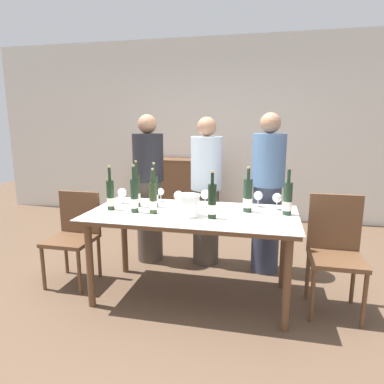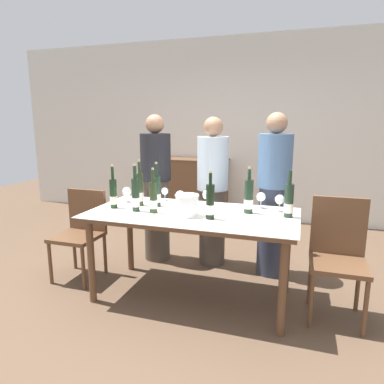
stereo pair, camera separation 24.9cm
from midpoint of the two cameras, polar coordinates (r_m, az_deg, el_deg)
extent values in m
plane|color=brown|center=(3.21, 2.33, -16.93)|extent=(12.00, 12.00, 0.00)
cube|color=silver|center=(5.48, 10.16, 10.05)|extent=(8.00, 0.10, 2.80)
cube|color=brown|center=(5.47, 1.03, 0.43)|extent=(1.14, 0.44, 0.94)
cube|color=brown|center=(5.40, 1.05, 5.45)|extent=(1.18, 0.46, 0.02)
cylinder|color=brown|center=(3.06, -14.19, -11.23)|extent=(0.06, 0.06, 0.73)
cylinder|color=brown|center=(2.64, 17.59, -15.18)|extent=(0.06, 0.06, 0.73)
cylinder|color=brown|center=(3.62, -8.35, -7.31)|extent=(0.06, 0.06, 0.73)
cylinder|color=brown|center=(3.28, 17.70, -9.79)|extent=(0.06, 0.06, 0.73)
cube|color=brown|center=(2.93, 2.45, -3.94)|extent=(1.74, 0.86, 0.04)
cube|color=white|center=(2.92, 2.45, -3.54)|extent=(1.77, 0.89, 0.01)
cylinder|color=white|center=(2.80, 1.72, -2.26)|extent=(0.19, 0.19, 0.18)
cylinder|color=white|center=(2.78, 1.73, -0.59)|extent=(0.20, 0.20, 0.01)
cylinder|color=#1E3323|center=(2.93, 11.84, -0.78)|extent=(0.08, 0.08, 0.29)
cylinder|color=white|center=(2.95, 11.79, -1.97)|extent=(0.08, 0.08, 0.08)
cylinder|color=#1E3323|center=(2.90, 12.00, 2.86)|extent=(0.03, 0.03, 0.09)
cylinder|color=tan|center=(2.89, 12.04, 3.90)|extent=(0.02, 0.02, 0.02)
cylinder|color=#28381E|center=(2.89, -4.02, -0.93)|extent=(0.07, 0.07, 0.27)
cylinder|color=white|center=(2.91, -4.00, -2.06)|extent=(0.07, 0.07, 0.07)
cylinder|color=#28381E|center=(2.86, -4.07, 2.68)|extent=(0.03, 0.03, 0.10)
cylinder|color=tan|center=(2.85, -4.09, 3.87)|extent=(0.02, 0.02, 0.02)
cylinder|color=#1E3323|center=(3.11, -3.63, 0.10)|extent=(0.07, 0.07, 0.28)
cylinder|color=white|center=(3.13, -3.62, -1.00)|extent=(0.07, 0.07, 0.08)
cylinder|color=#1E3323|center=(3.08, -3.68, 3.66)|extent=(0.02, 0.02, 0.11)
cylinder|color=tan|center=(3.07, -3.69, 4.84)|extent=(0.02, 0.02, 0.02)
cylinder|color=#28381E|center=(3.16, -6.47, 0.38)|extent=(0.06, 0.06, 0.30)
cylinder|color=white|center=(3.17, -6.45, -0.78)|extent=(0.07, 0.07, 0.08)
cylinder|color=#28381E|center=(3.12, -6.56, 4.04)|extent=(0.02, 0.02, 0.11)
cylinder|color=tan|center=(3.12, -6.58, 5.19)|extent=(0.02, 0.02, 0.02)
cylinder|color=black|center=(2.71, 5.69, -1.67)|extent=(0.07, 0.07, 0.28)
cylinder|color=white|center=(2.73, 5.66, -2.93)|extent=(0.07, 0.07, 0.08)
cylinder|color=black|center=(2.68, 5.77, 2.19)|extent=(0.02, 0.02, 0.09)
cylinder|color=tan|center=(2.67, 5.79, 3.33)|extent=(0.02, 0.02, 0.02)
cylinder|color=#1E3323|center=(2.96, -7.03, -0.51)|extent=(0.06, 0.06, 0.29)
cylinder|color=white|center=(2.97, -7.00, -1.70)|extent=(0.07, 0.07, 0.08)
cylinder|color=#1E3323|center=(2.93, -7.13, 3.26)|extent=(0.03, 0.03, 0.11)
cylinder|color=tan|center=(2.92, -7.16, 4.46)|extent=(0.02, 0.02, 0.02)
cylinder|color=black|center=(3.10, -10.75, -0.31)|extent=(0.06, 0.06, 0.26)
cylinder|color=silver|center=(3.11, -10.71, -1.34)|extent=(0.07, 0.07, 0.07)
cylinder|color=black|center=(3.07, -10.88, 3.11)|extent=(0.03, 0.03, 0.11)
cylinder|color=tan|center=(3.06, -10.93, 4.30)|extent=(0.02, 0.02, 0.02)
cylinder|color=#1E3323|center=(2.90, 18.24, -1.41)|extent=(0.07, 0.07, 0.27)
cylinder|color=white|center=(2.91, 18.16, -2.56)|extent=(0.08, 0.08, 0.08)
cylinder|color=#1E3323|center=(2.86, 18.48, 2.31)|extent=(0.03, 0.03, 0.11)
cylinder|color=white|center=(3.08, 0.34, -2.61)|extent=(0.07, 0.07, 0.00)
cylinder|color=white|center=(3.07, 0.34, -1.85)|extent=(0.01, 0.01, 0.08)
sphere|color=white|center=(3.06, 0.34, -0.58)|extent=(0.09, 0.09, 0.09)
cylinder|color=white|center=(3.08, 16.58, -3.13)|extent=(0.07, 0.07, 0.00)
cylinder|color=white|center=(3.07, 16.63, -2.42)|extent=(0.01, 0.01, 0.07)
sphere|color=white|center=(3.05, 16.70, -1.22)|extent=(0.08, 0.08, 0.08)
cylinder|color=white|center=(3.15, 13.61, -2.63)|extent=(0.07, 0.07, 0.00)
cylinder|color=white|center=(3.14, 13.65, -1.96)|extent=(0.01, 0.01, 0.07)
sphere|color=white|center=(3.13, 13.70, -0.81)|extent=(0.08, 0.08, 0.08)
cylinder|color=white|center=(3.10, 4.81, -2.56)|extent=(0.07, 0.07, 0.00)
cylinder|color=white|center=(3.09, 4.82, -1.76)|extent=(0.01, 0.01, 0.08)
sphere|color=white|center=(3.08, 4.85, -0.46)|extent=(0.08, 0.08, 0.08)
cylinder|color=white|center=(3.35, -2.41, -1.46)|extent=(0.07, 0.07, 0.00)
cylinder|color=white|center=(3.34, -2.42, -0.85)|extent=(0.01, 0.01, 0.07)
sphere|color=white|center=(3.33, -2.42, 0.12)|extent=(0.07, 0.07, 0.07)
cylinder|color=white|center=(3.34, -8.68, -1.63)|extent=(0.07, 0.07, 0.00)
cylinder|color=white|center=(3.33, -8.70, -1.01)|extent=(0.01, 0.01, 0.07)
sphere|color=white|center=(3.32, -8.74, 0.08)|extent=(0.09, 0.09, 0.09)
cylinder|color=brown|center=(3.55, -20.70, -11.09)|extent=(0.03, 0.03, 0.41)
cylinder|color=brown|center=(3.35, -15.60, -12.18)|extent=(0.03, 0.03, 0.41)
cylinder|color=brown|center=(3.83, -17.24, -9.21)|extent=(0.03, 0.03, 0.41)
cylinder|color=brown|center=(3.64, -12.37, -10.06)|extent=(0.03, 0.03, 0.41)
cube|color=brown|center=(3.51, -16.69, -7.18)|extent=(0.42, 0.42, 0.04)
cube|color=brown|center=(3.60, -15.18, -2.87)|extent=(0.42, 0.04, 0.42)
cylinder|color=brown|center=(2.87, 21.70, -16.55)|extent=(0.03, 0.03, 0.44)
cylinder|color=brown|center=(2.92, 29.26, -16.69)|extent=(0.03, 0.03, 0.44)
cylinder|color=brown|center=(3.20, 21.29, -13.48)|extent=(0.03, 0.03, 0.44)
cylinder|color=brown|center=(3.25, 27.99, -13.68)|extent=(0.03, 0.03, 0.44)
cube|color=brown|center=(2.96, 25.46, -10.91)|extent=(0.42, 0.42, 0.04)
cube|color=brown|center=(3.06, 25.43, -5.13)|extent=(0.42, 0.04, 0.47)
cylinder|color=#51473D|center=(3.86, -4.04, -4.65)|extent=(0.28, 0.28, 0.91)
cylinder|color=black|center=(3.73, -4.19, 5.82)|extent=(0.33, 0.33, 0.50)
sphere|color=#A37556|center=(3.71, -4.27, 11.25)|extent=(0.20, 0.20, 0.20)
cylinder|color=#51473D|center=(3.75, 5.28, -5.79)|extent=(0.28, 0.28, 0.83)
cylinder|color=silver|center=(3.61, 5.49, 4.76)|extent=(0.33, 0.33, 0.56)
sphere|color=#A37556|center=(3.58, 5.61, 10.79)|extent=(0.20, 0.20, 0.20)
cylinder|color=#383F56|center=(3.60, 15.10, -6.29)|extent=(0.28, 0.28, 0.90)
cylinder|color=#4C6B93|center=(3.45, 15.72, 5.03)|extent=(0.33, 0.33, 0.52)
sphere|color=#A37556|center=(3.43, 16.05, 11.00)|extent=(0.20, 0.20, 0.20)
camera|label=1|loc=(0.12, -87.52, 0.51)|focal=32.00mm
camera|label=2|loc=(0.12, 92.48, -0.51)|focal=32.00mm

